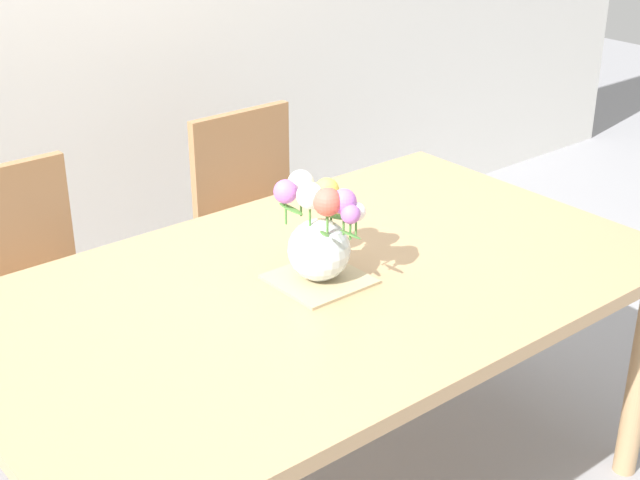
% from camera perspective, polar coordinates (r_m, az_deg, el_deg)
% --- Properties ---
extents(dining_table, '(1.86, 1.11, 0.76)m').
position_cam_1_polar(dining_table, '(2.45, -0.06, -4.10)').
color(dining_table, tan).
rests_on(dining_table, ground_plane).
extents(chair_left, '(0.42, 0.42, 0.90)m').
position_cam_1_polar(chair_left, '(3.03, -17.64, -2.90)').
color(chair_left, '#9E7047').
rests_on(chair_left, ground_plane).
extents(chair_right, '(0.42, 0.42, 0.90)m').
position_cam_1_polar(chair_right, '(3.41, -3.72, 1.46)').
color(chair_right, '#9E7047').
rests_on(chair_right, ground_plane).
extents(placemat, '(0.23, 0.23, 0.01)m').
position_cam_1_polar(placemat, '(2.41, 0.00, -2.50)').
color(placemat, tan).
rests_on(placemat, dining_table).
extents(flower_vase, '(0.19, 0.28, 0.28)m').
position_cam_1_polar(flower_vase, '(2.36, 0.03, 0.54)').
color(flower_vase, silver).
rests_on(flower_vase, placemat).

